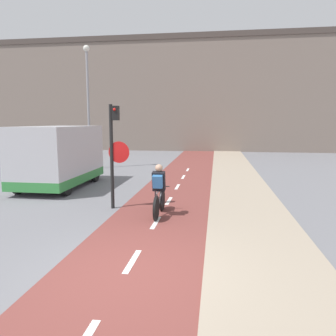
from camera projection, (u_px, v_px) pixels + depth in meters
ground_plane at (125, 274)px, 5.94m from camera, size 120.00×120.00×0.00m
bike_lane at (126, 273)px, 5.94m from camera, size 2.79×60.00×0.02m
sidewalk_strip at (274, 283)px, 5.56m from camera, size 2.40×60.00×0.05m
building_row_background at (201, 95)px, 32.18m from camera, size 60.00×5.20×10.62m
traffic_light_pole at (114, 145)px, 10.16m from camera, size 0.67×0.25×3.27m
street_lamp_far at (88, 95)px, 18.79m from camera, size 0.36×0.36×7.01m
cyclist_near at (159, 192)px, 9.50m from camera, size 0.46×1.71×1.52m
van at (59, 157)px, 13.65m from camera, size 2.19×4.53×2.55m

